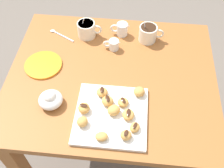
% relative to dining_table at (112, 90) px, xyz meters
% --- Properties ---
extents(ground_plane, '(8.00, 8.00, 0.00)m').
position_rel_dining_table_xyz_m(ground_plane, '(0.00, 0.00, -0.59)').
color(ground_plane, '#665B51').
extents(dining_table, '(1.02, 0.85, 0.71)m').
position_rel_dining_table_xyz_m(dining_table, '(0.00, 0.00, 0.00)').
color(dining_table, '#935628').
rests_on(dining_table, ground_plane).
extents(pastry_plate_square, '(0.31, 0.31, 0.02)m').
position_rel_dining_table_xyz_m(pastry_plate_square, '(0.02, -0.23, 0.13)').
color(pastry_plate_square, silver).
rests_on(pastry_plate_square, dining_table).
extents(coffee_mug_cream_left, '(0.13, 0.10, 0.13)m').
position_rel_dining_table_xyz_m(coffee_mug_cream_left, '(-0.16, 0.27, 0.17)').
color(coffee_mug_cream_left, silver).
rests_on(coffee_mug_cream_left, dining_table).
extents(coffee_mug_cream_right, '(0.13, 0.09, 0.13)m').
position_rel_dining_table_xyz_m(coffee_mug_cream_right, '(0.17, 0.27, 0.17)').
color(coffee_mug_cream_right, silver).
rests_on(coffee_mug_cream_right, dining_table).
extents(cream_pitcher_white, '(0.10, 0.06, 0.07)m').
position_rel_dining_table_xyz_m(cream_pitcher_white, '(0.02, 0.30, 0.16)').
color(cream_pitcher_white, silver).
rests_on(cream_pitcher_white, dining_table).
extents(ice_cream_bowl, '(0.11, 0.11, 0.08)m').
position_rel_dining_table_xyz_m(ice_cream_bowl, '(-0.25, -0.19, 0.16)').
color(ice_cream_bowl, silver).
rests_on(ice_cream_bowl, dining_table).
extents(chocolate_sauce_pitcher, '(0.09, 0.05, 0.06)m').
position_rel_dining_table_xyz_m(chocolate_sauce_pitcher, '(-0.01, 0.18, 0.15)').
color(chocolate_sauce_pitcher, silver).
rests_on(chocolate_sauce_pitcher, dining_table).
extents(saucer_orange_left, '(0.19, 0.19, 0.01)m').
position_rel_dining_table_xyz_m(saucer_orange_left, '(-0.35, 0.03, 0.13)').
color(saucer_orange_left, orange).
rests_on(saucer_orange_left, dining_table).
extents(loose_spoon_near_saucer, '(0.15, 0.09, 0.01)m').
position_rel_dining_table_xyz_m(loose_spoon_near_saucer, '(-0.32, 0.26, 0.13)').
color(loose_spoon_near_saucer, silver).
rests_on(loose_spoon_near_saucer, dining_table).
extents(beignet_0, '(0.07, 0.07, 0.04)m').
position_rel_dining_table_xyz_m(beignet_0, '(0.03, -0.22, 0.16)').
color(beignet_0, '#D19347').
rests_on(beignet_0, pastry_plate_square).
extents(beignet_1, '(0.06, 0.06, 0.04)m').
position_rel_dining_table_xyz_m(beignet_1, '(-0.09, -0.29, 0.16)').
color(beignet_1, '#D19347').
rests_on(beignet_1, pastry_plate_square).
extents(beignet_2, '(0.05, 0.06, 0.03)m').
position_rel_dining_table_xyz_m(beignet_2, '(0.10, -0.24, 0.15)').
color(beignet_2, '#D19347').
rests_on(beignet_2, pastry_plate_square).
extents(chocolate_drizzle_2, '(0.02, 0.04, 0.00)m').
position_rel_dining_table_xyz_m(chocolate_drizzle_2, '(0.10, -0.24, 0.17)').
color(chocolate_drizzle_2, '#381E11').
rests_on(chocolate_drizzle_2, beignet_2).
extents(beignet_3, '(0.07, 0.07, 0.03)m').
position_rel_dining_table_xyz_m(beignet_3, '(0.07, -0.17, 0.15)').
color(beignet_3, '#D19347').
rests_on(beignet_3, pastry_plate_square).
extents(chocolate_drizzle_3, '(0.03, 0.04, 0.00)m').
position_rel_dining_table_xyz_m(chocolate_drizzle_3, '(0.07, -0.17, 0.17)').
color(chocolate_drizzle_3, '#381E11').
rests_on(chocolate_drizzle_3, beignet_3).
extents(beignet_4, '(0.06, 0.06, 0.04)m').
position_rel_dining_table_xyz_m(beignet_4, '(0.14, -0.11, 0.16)').
color(beignet_4, '#D19347').
rests_on(beignet_4, pastry_plate_square).
extents(beignet_5, '(0.06, 0.06, 0.03)m').
position_rel_dining_table_xyz_m(beignet_5, '(-0.03, -0.13, 0.16)').
color(beignet_5, '#D19347').
rests_on(beignet_5, pastry_plate_square).
extents(chocolate_drizzle_5, '(0.02, 0.04, 0.00)m').
position_rel_dining_table_xyz_m(chocolate_drizzle_5, '(-0.03, -0.13, 0.17)').
color(chocolate_drizzle_5, '#381E11').
rests_on(chocolate_drizzle_5, beignet_5).
extents(beignet_6, '(0.05, 0.05, 0.03)m').
position_rel_dining_table_xyz_m(beignet_6, '(0.09, -0.33, 0.16)').
color(beignet_6, '#D19347').
rests_on(beignet_6, pastry_plate_square).
extents(chocolate_drizzle_6, '(0.02, 0.03, 0.00)m').
position_rel_dining_table_xyz_m(chocolate_drizzle_6, '(0.09, -0.33, 0.18)').
color(chocolate_drizzle_6, '#381E11').
rests_on(chocolate_drizzle_6, beignet_6).
extents(beignet_7, '(0.07, 0.07, 0.04)m').
position_rel_dining_table_xyz_m(beignet_7, '(-0.10, -0.22, 0.16)').
color(beignet_7, '#D19347').
rests_on(beignet_7, pastry_plate_square).
extents(chocolate_drizzle_7, '(0.04, 0.02, 0.00)m').
position_rel_dining_table_xyz_m(chocolate_drizzle_7, '(-0.10, -0.22, 0.18)').
color(chocolate_drizzle_7, '#381E11').
rests_on(chocolate_drizzle_7, beignet_7).
extents(beignet_8, '(0.06, 0.05, 0.03)m').
position_rel_dining_table_xyz_m(beignet_8, '(-0.01, -0.35, 0.15)').
color(beignet_8, '#D19347').
rests_on(beignet_8, pastry_plate_square).
extents(beignet_9, '(0.07, 0.07, 0.04)m').
position_rel_dining_table_xyz_m(beignet_9, '(0.00, -0.18, 0.16)').
color(beignet_9, '#D19347').
rests_on(beignet_9, pastry_plate_square).
extents(chocolate_drizzle_9, '(0.03, 0.04, 0.00)m').
position_rel_dining_table_xyz_m(chocolate_drizzle_9, '(0.00, -0.18, 0.18)').
color(chocolate_drizzle_9, '#381E11').
rests_on(chocolate_drizzle_9, beignet_9).
extents(beignet_10, '(0.06, 0.06, 0.03)m').
position_rel_dining_table_xyz_m(beignet_10, '(0.13, -0.29, 0.15)').
color(beignet_10, '#D19347').
rests_on(beignet_10, pastry_plate_square).
extents(chocolate_drizzle_10, '(0.02, 0.04, 0.00)m').
position_rel_dining_table_xyz_m(chocolate_drizzle_10, '(0.13, -0.29, 0.17)').
color(chocolate_drizzle_10, '#381E11').
rests_on(chocolate_drizzle_10, beignet_10).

